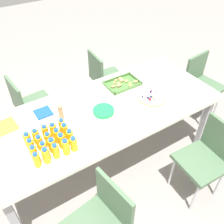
{
  "coord_description": "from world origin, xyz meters",
  "views": [
    {
      "loc": [
        -0.9,
        -1.55,
        2.27
      ],
      "look_at": [
        0.02,
        -0.1,
        0.78
      ],
      "focal_mm": 39.5,
      "sensor_mm": 36.0,
      "label": 1
    }
  ],
  "objects_px": {
    "chair_near_left": "(102,220)",
    "chair_far_left": "(29,104)",
    "plate_stack": "(104,111)",
    "juice_bottle_2": "(56,151)",
    "juice_bottle_7": "(52,145)",
    "paper_folder": "(1,128)",
    "juice_bottle_13": "(57,136)",
    "juice_bottle_15": "(28,140)",
    "juice_bottle_9": "(70,137)",
    "juice_bottle_17": "(45,133)",
    "napkin_stack": "(43,113)",
    "juice_bottle_12": "(48,140)",
    "cardboard_tube": "(61,112)",
    "juice_bottle_19": "(62,126)",
    "fruit_pizza": "(152,97)",
    "juice_bottle_3": "(66,147)",
    "juice_bottle_18": "(53,130)",
    "chair_end": "(201,81)",
    "snack_tray": "(122,83)",
    "juice_bottle_8": "(62,141)",
    "juice_bottle_1": "(46,156)",
    "juice_bottle_6": "(44,149)",
    "juice_bottle_5": "(34,153)",
    "chair_near_right": "(208,155)",
    "juice_bottle_14": "(65,131)",
    "chair_far_right": "(104,76)",
    "juice_bottle_11": "(40,143)",
    "juice_bottle_10": "(31,146)",
    "juice_bottle_16": "(36,137)",
    "juice_bottle_4": "(74,144)",
    "party_table": "(105,114)",
    "juice_bottle_0": "(37,160)"
  },
  "relations": [
    {
      "from": "chair_near_right",
      "to": "napkin_stack",
      "type": "distance_m",
      "value": 1.57
    },
    {
      "from": "juice_bottle_0",
      "to": "juice_bottle_10",
      "type": "relative_size",
      "value": 0.94
    },
    {
      "from": "chair_near_left",
      "to": "fruit_pizza",
      "type": "bearing_deg",
      "value": -63.2
    },
    {
      "from": "chair_near_right",
      "to": "chair_end",
      "type": "distance_m",
      "value": 1.23
    },
    {
      "from": "juice_bottle_14",
      "to": "juice_bottle_16",
      "type": "bearing_deg",
      "value": 161.51
    },
    {
      "from": "snack_tray",
      "to": "cardboard_tube",
      "type": "bearing_deg",
      "value": -169.16
    },
    {
      "from": "chair_far_left",
      "to": "napkin_stack",
      "type": "xyz_separation_m",
      "value": [
        0.01,
        -0.55,
        0.26
      ]
    },
    {
      "from": "plate_stack",
      "to": "chair_end",
      "type": "bearing_deg",
      "value": 4.0
    },
    {
      "from": "chair_far_left",
      "to": "cardboard_tube",
      "type": "distance_m",
      "value": 0.79
    },
    {
      "from": "fruit_pizza",
      "to": "paper_folder",
      "type": "relative_size",
      "value": 1.15
    },
    {
      "from": "juice_bottle_12",
      "to": "juice_bottle_17",
      "type": "bearing_deg",
      "value": 85.23
    },
    {
      "from": "juice_bottle_5",
      "to": "juice_bottle_16",
      "type": "bearing_deg",
      "value": 65.27
    },
    {
      "from": "chair_near_right",
      "to": "fruit_pizza",
      "type": "relative_size",
      "value": 2.77
    },
    {
      "from": "juice_bottle_6",
      "to": "juice_bottle_13",
      "type": "height_order",
      "value": "same"
    },
    {
      "from": "juice_bottle_1",
      "to": "juice_bottle_6",
      "type": "relative_size",
      "value": 1.06
    },
    {
      "from": "juice_bottle_2",
      "to": "juice_bottle_3",
      "type": "relative_size",
      "value": 0.92
    },
    {
      "from": "juice_bottle_13",
      "to": "cardboard_tube",
      "type": "bearing_deg",
      "value": 61.0
    },
    {
      "from": "chair_end",
      "to": "juice_bottle_4",
      "type": "distance_m",
      "value": 2.0
    },
    {
      "from": "juice_bottle_1",
      "to": "juice_bottle_7",
      "type": "relative_size",
      "value": 1.09
    },
    {
      "from": "juice_bottle_14",
      "to": "juice_bottle_3",
      "type": "bearing_deg",
      "value": -112.19
    },
    {
      "from": "juice_bottle_12",
      "to": "juice_bottle_5",
      "type": "bearing_deg",
      "value": -152.12
    },
    {
      "from": "juice_bottle_13",
      "to": "juice_bottle_17",
      "type": "height_order",
      "value": "juice_bottle_17"
    },
    {
      "from": "juice_bottle_2",
      "to": "chair_near_left",
      "type": "bearing_deg",
      "value": -79.08
    },
    {
      "from": "juice_bottle_13",
      "to": "party_table",
      "type": "bearing_deg",
      "value": 15.8
    },
    {
      "from": "juice_bottle_7",
      "to": "paper_folder",
      "type": "xyz_separation_m",
      "value": [
        -0.29,
        0.47,
        -0.06
      ]
    },
    {
      "from": "juice_bottle_17",
      "to": "juice_bottle_18",
      "type": "height_order",
      "value": "juice_bottle_17"
    },
    {
      "from": "juice_bottle_15",
      "to": "snack_tray",
      "type": "xyz_separation_m",
      "value": [
        1.12,
        0.31,
        -0.05
      ]
    },
    {
      "from": "juice_bottle_10",
      "to": "juice_bottle_17",
      "type": "distance_m",
      "value": 0.17
    },
    {
      "from": "juice_bottle_6",
      "to": "juice_bottle_11",
      "type": "height_order",
      "value": "juice_bottle_11"
    },
    {
      "from": "juice_bottle_19",
      "to": "chair_end",
      "type": "bearing_deg",
      "value": 4.18
    },
    {
      "from": "juice_bottle_2",
      "to": "juice_bottle_18",
      "type": "height_order",
      "value": "juice_bottle_18"
    },
    {
      "from": "juice_bottle_13",
      "to": "juice_bottle_15",
      "type": "bearing_deg",
      "value": 158.58
    },
    {
      "from": "chair_far_left",
      "to": "napkin_stack",
      "type": "height_order",
      "value": "chair_far_left"
    },
    {
      "from": "juice_bottle_4",
      "to": "juice_bottle_10",
      "type": "bearing_deg",
      "value": 152.91
    },
    {
      "from": "juice_bottle_14",
      "to": "plate_stack",
      "type": "distance_m",
      "value": 0.44
    },
    {
      "from": "juice_bottle_6",
      "to": "juice_bottle_8",
      "type": "relative_size",
      "value": 0.97
    },
    {
      "from": "juice_bottle_3",
      "to": "juice_bottle_18",
      "type": "relative_size",
      "value": 1.07
    },
    {
      "from": "juice_bottle_18",
      "to": "juice_bottle_10",
      "type": "bearing_deg",
      "value": -160.6
    },
    {
      "from": "juice_bottle_12",
      "to": "cardboard_tube",
      "type": "height_order",
      "value": "cardboard_tube"
    },
    {
      "from": "paper_folder",
      "to": "juice_bottle_17",
      "type": "bearing_deg",
      "value": -47.74
    },
    {
      "from": "chair_near_right",
      "to": "juice_bottle_18",
      "type": "xyz_separation_m",
      "value": [
        -1.15,
        0.73,
        0.32
      ]
    },
    {
      "from": "juice_bottle_19",
      "to": "fruit_pizza",
      "type": "xyz_separation_m",
      "value": [
        0.95,
        -0.04,
        -0.06
      ]
    },
    {
      "from": "juice_bottle_9",
      "to": "juice_bottle_17",
      "type": "distance_m",
      "value": 0.21
    },
    {
      "from": "cardboard_tube",
      "to": "chair_far_left",
      "type": "bearing_deg",
      "value": 100.42
    },
    {
      "from": "chair_near_left",
      "to": "chair_far_left",
      "type": "bearing_deg",
      "value": -7.29
    },
    {
      "from": "snack_tray",
      "to": "juice_bottle_8",
      "type": "bearing_deg",
      "value": -152.62
    },
    {
      "from": "chair_far_right",
      "to": "juice_bottle_8",
      "type": "xyz_separation_m",
      "value": [
        -1.02,
        -1.06,
        0.32
      ]
    },
    {
      "from": "chair_near_left",
      "to": "plate_stack",
      "type": "relative_size",
      "value": 4.12
    },
    {
      "from": "chair_near_left",
      "to": "fruit_pizza",
      "type": "distance_m",
      "value": 1.24
    },
    {
      "from": "juice_bottle_2",
      "to": "juice_bottle_8",
      "type": "bearing_deg",
      "value": 41.17
    }
  ]
}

